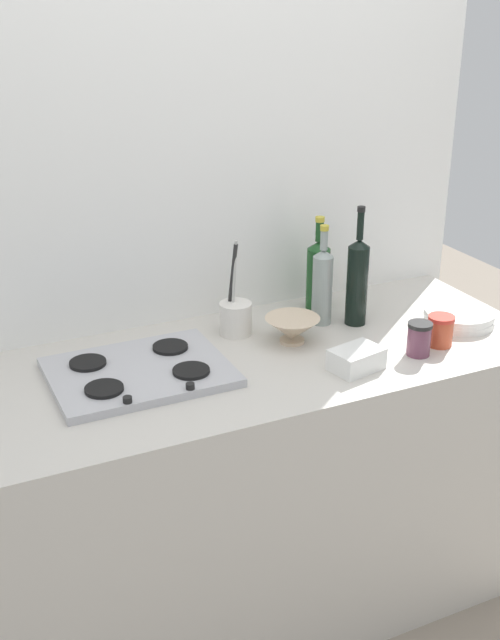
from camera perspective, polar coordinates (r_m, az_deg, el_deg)
name	(u,v)px	position (r m, az deg, el deg)	size (l,w,h in m)	color
ground_plane	(250,598)	(2.83, 0.00, -19.30)	(6.00, 6.00, 0.00)	gray
counter_block	(250,486)	(2.55, 0.00, -11.84)	(1.80, 0.70, 0.90)	beige
backsplash_panel	(198,199)	(2.51, -3.73, 8.65)	(1.90, 0.06, 2.57)	white
stovetop_hob	(139,372)	(2.23, -7.94, -3.70)	(0.49, 0.37, 0.04)	#B2B2B7
plate_stack	(459,317)	(2.63, 14.77, 0.22)	(0.23, 0.23, 0.04)	white
wine_bottle_leftmost	(322,285)	(2.51, 5.21, 2.53)	(0.06, 0.06, 0.32)	gray
wine_bottle_mid_left	(357,280)	(2.51, 7.70, 2.85)	(0.07, 0.07, 0.38)	black
wine_bottle_mid_right	(318,273)	(2.63, 4.90, 3.36)	(0.08, 0.08, 0.32)	#19471E
mixing_bowl	(292,329)	(2.40, 3.05, -0.64)	(0.17, 0.17, 0.08)	beige
butter_dish	(356,359)	(2.26, 7.63, -2.80)	(0.14, 0.10, 0.06)	white
utensil_crock	(236,316)	(2.45, -1.04, 0.26)	(0.10, 0.10, 0.31)	silver
condiment_jar_front	(419,339)	(2.37, 12.03, -1.32)	(0.07, 0.07, 0.10)	#66384C
condiment_jar_rear	(440,330)	(2.44, 13.49, -0.73)	(0.08, 0.08, 0.09)	#C64C2D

